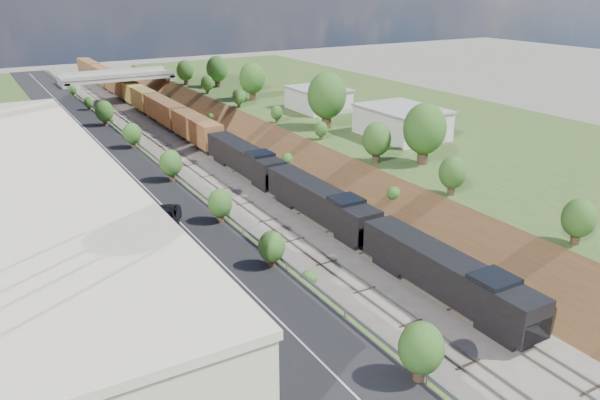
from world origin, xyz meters
The scene contains 15 objects.
platform_right centered at (33.00, 60.00, 2.50)m, with size 44.00×180.00×5.00m, color #345723.
embankment_left centered at (-11.00, 60.00, 0.00)m, with size 7.07×180.00×7.07m, color brown.
embankment_right centered at (11.00, 60.00, 0.00)m, with size 7.07×180.00×7.07m, color brown.
rail_left_track centered at (-2.60, 60.00, 0.09)m, with size 1.58×180.00×0.18m, color gray.
rail_right_track centered at (2.60, 60.00, 0.09)m, with size 1.58×180.00×0.18m, color gray.
road centered at (-15.50, 60.00, 5.05)m, with size 8.00×180.00×0.10m, color black.
guardrail centered at (-11.40, 59.80, 5.55)m, with size 0.10×171.00×0.70m.
commercial_building centered at (-28.00, 38.00, 8.51)m, with size 14.30×62.30×7.00m.
overpass centered at (0.00, 122.00, 4.92)m, with size 24.50×8.30×7.40m.
white_building_near centered at (23.50, 52.00, 7.00)m, with size 9.00×12.00×4.00m, color silver.
white_building_far centered at (23.00, 74.00, 6.80)m, with size 8.00×10.00×3.60m, color silver.
tree_right_large centered at (17.00, 40.00, 9.38)m, with size 5.25×5.25×7.61m.
tree_left_crest centered at (-11.80, 20.00, 7.04)m, with size 2.45×2.45×3.55m.
freight_train centered at (2.60, 95.98, 2.74)m, with size 3.26×165.43×4.81m.
suv centered at (-16.98, 36.55, 5.93)m, with size 2.74×5.94×1.65m, color black.
Camera 1 is at (-31.28, -12.46, 26.34)m, focal length 35.00 mm.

